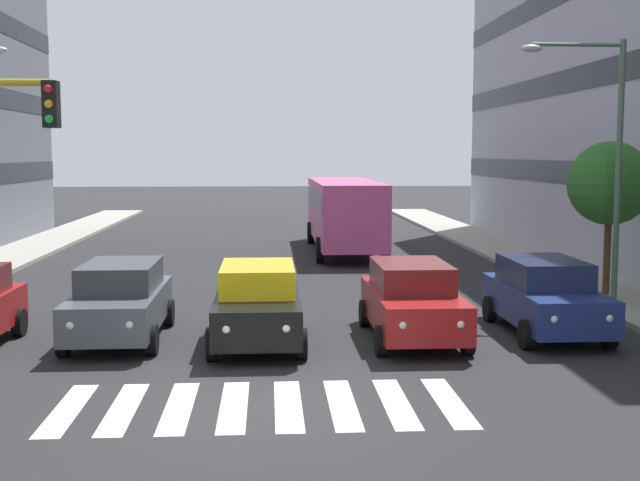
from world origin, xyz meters
The scene contains 9 objects.
ground_plane centered at (0.00, 0.00, 0.00)m, with size 180.00×180.00×0.00m, color #262628.
crosswalk_markings centered at (0.00, 0.00, 0.00)m, with size 6.75×2.80×0.01m.
car_0 centered at (-6.51, -5.05, 0.89)m, with size 2.02×4.44×1.72m.
car_1 centered at (-3.34, -4.67, 0.89)m, with size 2.02×4.44×1.72m.
car_2 centered at (0.10, -4.50, 0.89)m, with size 2.02×4.44×1.72m.
car_3 centered at (3.18, -5.06, 0.89)m, with size 2.02×4.44×1.72m.
bus_behind_traffic centered at (-3.34, -21.18, 1.86)m, with size 2.78×10.50×3.00m.
street_lamp_left centered at (-8.88, -7.76, 4.39)m, with size 2.77×0.28×6.94m.
street_tree_1 centered at (-9.78, -9.33, 3.30)m, with size 2.37×2.37×4.35m.
Camera 1 is at (-0.14, 13.16, 4.16)m, focal length 45.81 mm.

